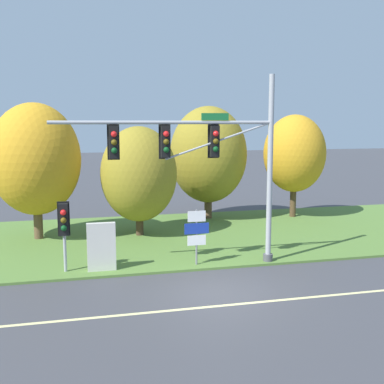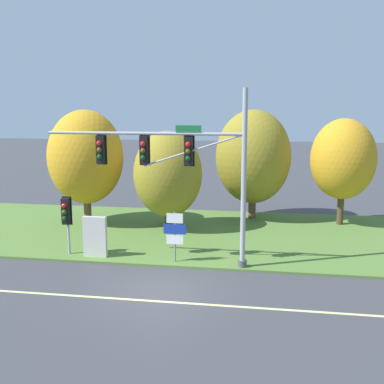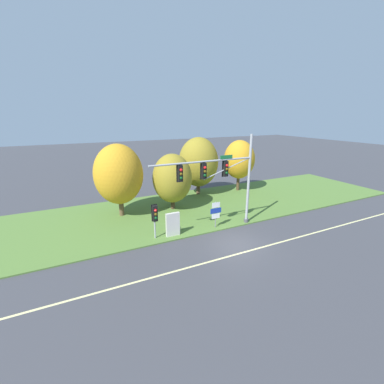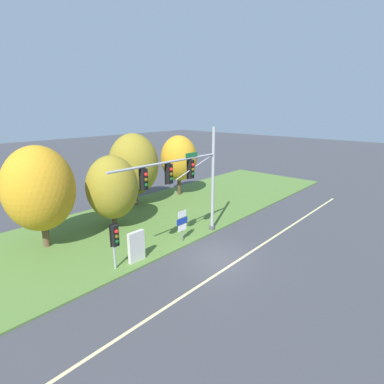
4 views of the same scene
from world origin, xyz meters
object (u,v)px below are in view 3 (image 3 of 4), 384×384
(traffic_signal_mast, at_px, (222,175))
(tree_nearest_road, at_px, (119,174))
(route_sign_post, at_px, (216,212))
(pedestrian_signal_near_kerb, at_px, (155,215))
(tree_behind_signpost, at_px, (198,162))
(tree_left_of_mast, at_px, (172,178))
(tree_mid_verge, at_px, (239,160))
(info_kiosk, at_px, (173,225))

(traffic_signal_mast, bearing_deg, tree_nearest_road, 136.98)
(tree_nearest_road, bearing_deg, route_sign_post, -43.56)
(pedestrian_signal_near_kerb, relative_size, tree_behind_signpost, 0.41)
(traffic_signal_mast, relative_size, tree_behind_signpost, 1.32)
(tree_left_of_mast, height_order, tree_mid_verge, tree_mid_verge)
(traffic_signal_mast, relative_size, tree_mid_verge, 1.42)
(tree_nearest_road, distance_m, tree_behind_signpost, 10.06)
(tree_behind_signpost, distance_m, info_kiosk, 11.70)
(pedestrian_signal_near_kerb, xyz_separation_m, tree_mid_verge, (13.46, 8.22, 1.91))
(route_sign_post, height_order, tree_nearest_road, tree_nearest_road)
(route_sign_post, distance_m, tree_behind_signpost, 9.95)
(traffic_signal_mast, xyz_separation_m, tree_mid_verge, (7.91, 8.61, -0.68))
(traffic_signal_mast, height_order, info_kiosk, traffic_signal_mast)
(pedestrian_signal_near_kerb, height_order, tree_nearest_road, tree_nearest_road)
(tree_behind_signpost, bearing_deg, pedestrian_signal_near_kerb, -132.60)
(pedestrian_signal_near_kerb, distance_m, info_kiosk, 1.72)
(tree_left_of_mast, bearing_deg, traffic_signal_mast, -72.34)
(pedestrian_signal_near_kerb, height_order, tree_behind_signpost, tree_behind_signpost)
(tree_mid_verge, bearing_deg, tree_nearest_road, -171.74)
(route_sign_post, distance_m, info_kiosk, 3.83)
(tree_mid_verge, bearing_deg, info_kiosk, -145.61)
(route_sign_post, distance_m, tree_mid_verge, 12.04)
(route_sign_post, relative_size, info_kiosk, 1.20)
(pedestrian_signal_near_kerb, xyz_separation_m, info_kiosk, (1.39, -0.05, -1.02))
(tree_nearest_road, relative_size, info_kiosk, 3.53)
(tree_mid_verge, relative_size, info_kiosk, 3.27)
(tree_behind_signpost, bearing_deg, route_sign_post, -108.53)
(pedestrian_signal_near_kerb, distance_m, tree_mid_verge, 15.88)
(pedestrian_signal_near_kerb, distance_m, route_sign_post, 5.22)
(route_sign_post, relative_size, tree_left_of_mast, 0.41)
(tree_nearest_road, relative_size, tree_left_of_mast, 1.20)
(tree_nearest_road, bearing_deg, traffic_signal_mast, -43.02)
(route_sign_post, height_order, info_kiosk, route_sign_post)
(tree_left_of_mast, xyz_separation_m, info_kiosk, (-2.25, -5.64, -2.20))
(tree_nearest_road, xyz_separation_m, info_kiosk, (2.76, -6.11, -3.01))
(tree_left_of_mast, bearing_deg, tree_mid_verge, 14.95)
(traffic_signal_mast, xyz_separation_m, info_kiosk, (-4.16, 0.35, -3.61))
(route_sign_post, bearing_deg, tree_behind_signpost, 71.47)
(tree_nearest_road, distance_m, info_kiosk, 7.35)
(pedestrian_signal_near_kerb, bearing_deg, traffic_signal_mast, -4.06)
(route_sign_post, distance_m, tree_nearest_road, 9.41)
(route_sign_post, xyz_separation_m, tree_nearest_road, (-6.56, 6.24, 2.55))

